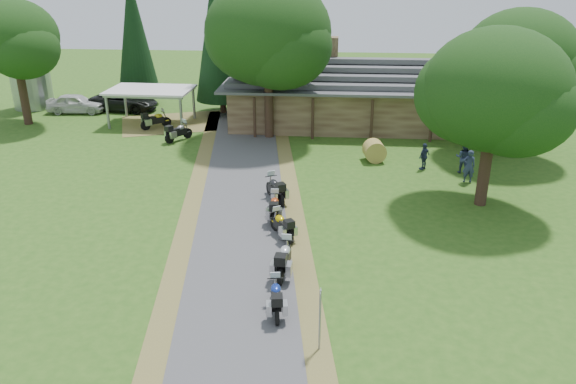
# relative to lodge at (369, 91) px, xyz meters

# --- Properties ---
(ground) EXTENTS (120.00, 120.00, 0.00)m
(ground) POSITION_rel_lodge_xyz_m (-6.00, -24.00, -2.45)
(ground) COLOR #2D5718
(ground) RESTS_ON ground
(driveway) EXTENTS (51.95, 51.95, 0.00)m
(driveway) POSITION_rel_lodge_xyz_m (-6.50, -20.00, -2.45)
(driveway) COLOR #444446
(driveway) RESTS_ON ground
(lodge) EXTENTS (21.40, 9.40, 4.90)m
(lodge) POSITION_rel_lodge_xyz_m (0.00, 0.00, 0.00)
(lodge) COLOR brown
(lodge) RESTS_ON ground
(silo) EXTENTS (3.54, 3.54, 6.41)m
(silo) POSITION_rel_lodge_xyz_m (-27.58, 2.58, 0.75)
(silo) COLOR gray
(silo) RESTS_ON ground
(carport) EXTENTS (6.19, 4.21, 2.64)m
(carport) POSITION_rel_lodge_xyz_m (-16.17, -1.50, -1.13)
(carport) COLOR white
(carport) RESTS_ON ground
(car_white_sedan) EXTENTS (2.80, 5.96, 1.94)m
(car_white_sedan) POSITION_rel_lodge_xyz_m (-23.30, 1.18, -1.48)
(car_white_sedan) COLOR silver
(car_white_sedan) RESTS_ON ground
(car_dark_suv) EXTENTS (3.20, 6.27, 2.31)m
(car_dark_suv) POSITION_rel_lodge_xyz_m (-19.78, 2.25, -1.29)
(car_dark_suv) COLOR black
(car_dark_suv) RESTS_ON ground
(motorcycle_row_a) EXTENTS (0.86, 1.91, 1.26)m
(motorcycle_row_a) POSITION_rel_lodge_xyz_m (-4.41, -25.31, -1.82)
(motorcycle_row_a) COLOR navy
(motorcycle_row_a) RESTS_ON ground
(motorcycle_row_b) EXTENTS (0.84, 2.12, 1.42)m
(motorcycle_row_b) POSITION_rel_lodge_xyz_m (-4.35, -22.70, -1.74)
(motorcycle_row_b) COLOR #BABCC2
(motorcycle_row_b) RESTS_ON ground
(motorcycle_row_c) EXTENTS (1.47, 1.89, 1.26)m
(motorcycle_row_c) POSITION_rel_lodge_xyz_m (-4.74, -19.55, -1.82)
(motorcycle_row_c) COLOR #D0B100
(motorcycle_row_c) RESTS_ON ground
(motorcycle_row_d) EXTENTS (0.75, 1.97, 1.32)m
(motorcycle_row_d) POSITION_rel_lodge_xyz_m (-5.25, -17.73, -1.79)
(motorcycle_row_d) COLOR #B63F17
(motorcycle_row_d) RESTS_ON ground
(motorcycle_row_e) EXTENTS (1.51, 2.15, 1.41)m
(motorcycle_row_e) POSITION_rel_lodge_xyz_m (-5.45, -15.51, -1.74)
(motorcycle_row_e) COLOR black
(motorcycle_row_e) RESTS_ON ground
(motorcycle_carport_a) EXTENTS (2.01, 1.86, 1.42)m
(motorcycle_carport_a) POSITION_rel_lodge_xyz_m (-15.53, -2.82, -1.74)
(motorcycle_carport_a) COLOR gold
(motorcycle_carport_a) RESTS_ON ground
(motorcycle_carport_b) EXTENTS (1.70, 2.01, 1.37)m
(motorcycle_carport_b) POSITION_rel_lodge_xyz_m (-13.08, -5.68, -1.76)
(motorcycle_carport_b) COLOR slate
(motorcycle_carport_b) RESTS_ON ground
(person_a) EXTENTS (0.63, 0.46, 2.18)m
(person_a) POSITION_rel_lodge_xyz_m (4.90, -12.02, -1.36)
(person_a) COLOR navy
(person_a) RESTS_ON ground
(person_b) EXTENTS (0.74, 0.65, 2.17)m
(person_b) POSITION_rel_lodge_xyz_m (4.93, -10.51, -1.36)
(person_b) COLOR navy
(person_b) RESTS_ON ground
(person_c) EXTENTS (0.64, 0.65, 1.87)m
(person_c) POSITION_rel_lodge_xyz_m (2.77, -10.09, -1.52)
(person_c) COLOR navy
(person_c) RESTS_ON ground
(hay_bale) EXTENTS (1.46, 1.37, 1.30)m
(hay_bale) POSITION_rel_lodge_xyz_m (-0.04, -8.83, -1.80)
(hay_bale) COLOR olive
(hay_bale) RESTS_ON ground
(sign_post) EXTENTS (0.39, 0.07, 2.18)m
(sign_post) POSITION_rel_lodge_xyz_m (-2.85, -27.25, -1.36)
(sign_post) COLOR gray
(sign_post) RESTS_ON ground
(oak_lodge_left) EXTENTS (8.27, 8.27, 11.49)m
(oak_lodge_left) POSITION_rel_lodge_xyz_m (-7.02, -4.30, 3.29)
(oak_lodge_left) COLOR #113510
(oak_lodge_left) RESTS_ON ground
(oak_lodge_right) EXTENTS (6.96, 6.96, 9.65)m
(oak_lodge_right) POSITION_rel_lodge_xyz_m (8.42, -6.76, 2.37)
(oak_lodge_right) COLOR #113510
(oak_lodge_right) RESTS_ON ground
(oak_driveway) EXTENTS (6.82, 6.82, 9.39)m
(oak_driveway) POSITION_rel_lodge_xyz_m (4.91, -15.10, 2.25)
(oak_driveway) COLOR #113510
(oak_driveway) RESTS_ON ground
(oak_silo) EXTENTS (6.31, 6.31, 10.32)m
(oak_silo) POSITION_rel_lodge_xyz_m (-25.52, -2.40, 2.71)
(oak_silo) COLOR #113510
(oak_silo) RESTS_ON ground
(cedar_near) EXTENTS (4.20, 4.20, 12.86)m
(cedar_near) POSITION_rel_lodge_xyz_m (-11.50, 2.19, 3.98)
(cedar_near) COLOR black
(cedar_near) RESTS_ON ground
(cedar_far) EXTENTS (3.50, 3.50, 10.80)m
(cedar_far) POSITION_rel_lodge_xyz_m (-19.08, 4.45, 2.95)
(cedar_far) COLOR black
(cedar_far) RESTS_ON ground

